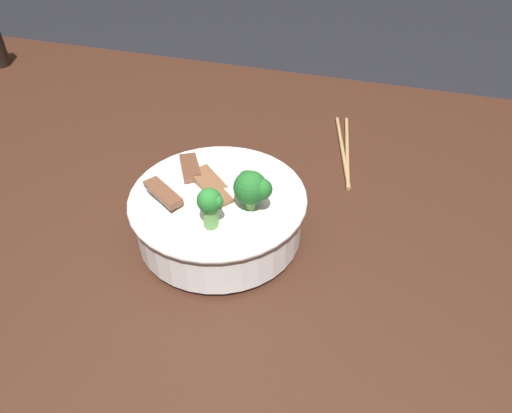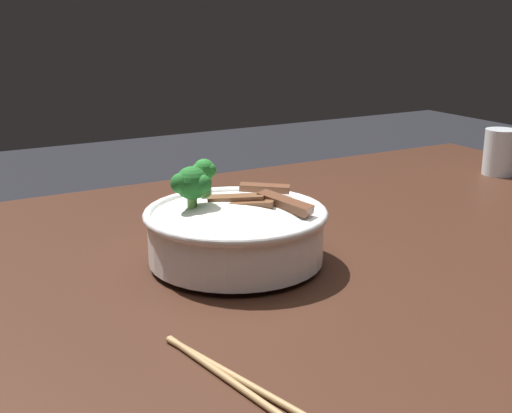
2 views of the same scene
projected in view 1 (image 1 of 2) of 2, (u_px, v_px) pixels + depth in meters
The scene contains 3 objects.
dining_table at pixel (186, 242), 0.81m from camera, with size 1.59×1.07×0.79m.
rice_bowl at pixel (219, 210), 0.66m from camera, with size 0.25×0.25×0.14m.
chopsticks_pair at pixel (345, 150), 0.86m from camera, with size 0.06×0.23×0.01m.
Camera 1 is at (0.28, -0.52, 1.27)m, focal length 32.81 mm.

